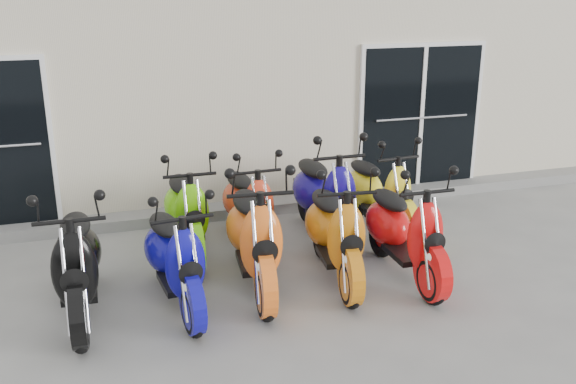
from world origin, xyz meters
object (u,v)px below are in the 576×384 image
at_px(scooter_back_blue, 325,184).
at_px(scooter_back_yellow, 380,181).
at_px(scooter_front_blue, 174,245).
at_px(scooter_back_green, 186,199).
at_px(scooter_front_orange_b, 335,219).
at_px(scooter_front_orange_a, 254,223).
at_px(scooter_back_red, 248,195).
at_px(scooter_front_black, 75,248).
at_px(scooter_front_red, 405,218).

bearing_deg(scooter_back_blue, scooter_back_yellow, 6.65).
bearing_deg(scooter_front_blue, scooter_back_green, 70.29).
bearing_deg(scooter_front_orange_b, scooter_front_orange_a, -176.82).
distance_m(scooter_front_blue, scooter_front_orange_b, 1.76).
xyz_separation_m(scooter_front_orange_b, scooter_back_green, (-1.43, 1.21, -0.02)).
bearing_deg(scooter_front_orange_b, scooter_back_blue, 81.98).
distance_m(scooter_front_blue, scooter_back_red, 1.74).
height_order(scooter_front_black, scooter_back_blue, scooter_back_blue).
height_order(scooter_front_orange_b, scooter_front_red, scooter_front_orange_b).
height_order(scooter_front_blue, scooter_front_orange_b, scooter_front_orange_b).
bearing_deg(scooter_front_black, scooter_front_orange_a, 3.08).
relative_size(scooter_back_green, scooter_back_red, 1.04).
xyz_separation_m(scooter_front_orange_a, scooter_back_red, (0.24, 1.19, -0.09)).
relative_size(scooter_front_orange_b, scooter_back_red, 1.07).
relative_size(scooter_front_orange_a, scooter_back_blue, 1.01).
height_order(scooter_front_orange_a, scooter_back_blue, scooter_front_orange_a).
bearing_deg(scooter_back_green, scooter_front_blue, -103.43).
bearing_deg(scooter_back_blue, scooter_front_red, -71.48).
height_order(scooter_front_black, scooter_front_orange_a, scooter_front_orange_a).
bearing_deg(scooter_front_blue, scooter_back_red, 45.12).
bearing_deg(scooter_front_orange_a, scooter_front_red, -2.49).
height_order(scooter_front_black, scooter_back_yellow, scooter_front_black).
relative_size(scooter_front_black, scooter_back_yellow, 1.07).
bearing_deg(scooter_back_red, scooter_back_blue, -9.74).
xyz_separation_m(scooter_front_black, scooter_front_orange_b, (2.69, 0.01, -0.01)).
distance_m(scooter_front_black, scooter_back_green, 1.75).
xyz_separation_m(scooter_front_blue, scooter_back_blue, (2.06, 1.24, 0.07)).
height_order(scooter_front_blue, scooter_back_blue, scooter_back_blue).
relative_size(scooter_front_orange_a, scooter_front_red, 1.07).
bearing_deg(scooter_back_green, scooter_front_black, -135.31).
bearing_deg(scooter_front_black, scooter_back_green, 45.11).
bearing_deg(scooter_front_orange_b, scooter_back_green, 146.66).
relative_size(scooter_back_red, scooter_back_blue, 0.88).
height_order(scooter_front_black, scooter_back_green, scooter_front_black).
relative_size(scooter_front_black, scooter_back_blue, 0.96).
xyz_separation_m(scooter_back_blue, scooter_back_yellow, (0.81, 0.10, -0.08)).
relative_size(scooter_back_green, scooter_back_yellow, 1.03).
relative_size(scooter_front_black, scooter_front_orange_a, 0.95).
bearing_deg(scooter_back_yellow, scooter_front_orange_b, -137.27).
xyz_separation_m(scooter_front_blue, scooter_back_yellow, (2.87, 1.34, -0.01)).
distance_m(scooter_front_orange_a, scooter_back_green, 1.27).
xyz_separation_m(scooter_front_blue, scooter_front_orange_a, (0.86, 0.17, 0.08)).
xyz_separation_m(scooter_front_blue, scooter_back_green, (0.32, 1.32, 0.01)).
relative_size(scooter_front_black, scooter_back_green, 1.05).
height_order(scooter_front_orange_b, scooter_back_red, scooter_front_orange_b).
relative_size(scooter_front_orange_a, scooter_back_yellow, 1.12).
xyz_separation_m(scooter_front_orange_a, scooter_front_red, (1.65, -0.23, -0.05)).
relative_size(scooter_front_orange_b, scooter_back_green, 1.03).
relative_size(scooter_front_red, scooter_back_green, 1.02).
relative_size(scooter_front_orange_b, scooter_back_yellow, 1.06).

